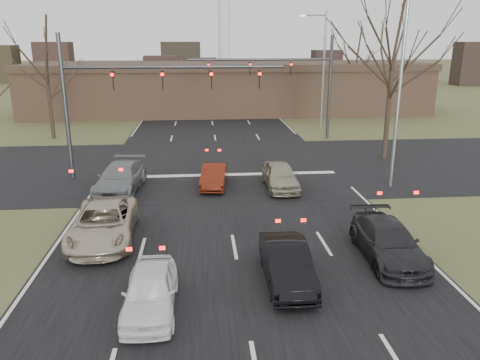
% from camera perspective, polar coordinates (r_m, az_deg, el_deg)
% --- Properties ---
extents(ground, '(360.00, 360.00, 0.00)m').
position_cam_1_polar(ground, '(15.41, 0.15, -12.86)').
color(ground, '#4A532C').
rests_on(ground, ground).
extents(road_main, '(14.00, 300.00, 0.02)m').
position_cam_1_polar(road_main, '(73.76, -4.07, 10.72)').
color(road_main, black).
rests_on(road_main, ground).
extents(road_cross, '(200.00, 14.00, 0.02)m').
position_cam_1_polar(road_cross, '(29.38, -2.45, 1.70)').
color(road_cross, black).
rests_on(road_cross, ground).
extents(building, '(42.40, 10.40, 5.30)m').
position_cam_1_polar(building, '(51.69, -1.41, 11.19)').
color(building, brown).
rests_on(building, ground).
extents(mast_arm_near, '(12.12, 0.24, 8.00)m').
position_cam_1_polar(mast_arm_near, '(26.79, -13.84, 10.79)').
color(mast_arm_near, '#383A3D').
rests_on(mast_arm_near, ground).
extents(mast_arm_far, '(11.12, 0.24, 8.00)m').
position_cam_1_polar(mast_arm_far, '(37.19, 6.67, 12.58)').
color(mast_arm_far, '#383A3D').
rests_on(mast_arm_far, ground).
extents(streetlight_right_near, '(2.34, 0.25, 10.00)m').
position_cam_1_polar(streetlight_right_near, '(25.50, 18.57, 11.30)').
color(streetlight_right_near, gray).
rests_on(streetlight_right_near, ground).
extents(streetlight_right_far, '(2.34, 0.25, 10.00)m').
position_cam_1_polar(streetlight_right_far, '(41.76, 9.93, 13.67)').
color(streetlight_right_far, gray).
rests_on(streetlight_right_far, ground).
extents(tree_right_near, '(6.90, 6.90, 11.50)m').
position_cam_1_polar(tree_right_near, '(31.82, 18.55, 18.20)').
color(tree_right_near, black).
rests_on(tree_right_near, ground).
extents(tree_left_far, '(5.70, 5.70, 9.50)m').
position_cam_1_polar(tree_left_far, '(40.14, -22.88, 15.06)').
color(tree_left_far, black).
rests_on(tree_left_far, ground).
extents(tree_right_far, '(5.40, 5.40, 9.00)m').
position_cam_1_polar(tree_right_far, '(51.00, 14.08, 15.47)').
color(tree_right_far, black).
rests_on(tree_right_far, ground).
extents(car_silver_suv, '(2.60, 5.27, 1.44)m').
position_cam_1_polar(car_silver_suv, '(19.19, -16.32, -5.04)').
color(car_silver_suv, '#B7A994').
rests_on(car_silver_suv, ground).
extents(car_white_sedan, '(1.50, 3.71, 1.27)m').
position_cam_1_polar(car_white_sedan, '(14.17, -10.89, -13.09)').
color(car_white_sedan, white).
rests_on(car_white_sedan, ground).
extents(car_black_hatch, '(1.42, 4.00, 1.31)m').
position_cam_1_polar(car_black_hatch, '(15.48, 5.72, -10.06)').
color(car_black_hatch, black).
rests_on(car_black_hatch, ground).
extents(car_charcoal_sedan, '(2.01, 4.64, 1.33)m').
position_cam_1_polar(car_charcoal_sedan, '(17.73, 17.59, -7.18)').
color(car_charcoal_sedan, black).
rests_on(car_charcoal_sedan, ground).
extents(car_grey_ahead, '(2.51, 5.17, 1.45)m').
position_cam_1_polar(car_grey_ahead, '(25.10, -14.38, 0.24)').
color(car_grey_ahead, slate).
rests_on(car_grey_ahead, ground).
extents(car_red_ahead, '(1.68, 3.74, 1.19)m').
position_cam_1_polar(car_red_ahead, '(25.21, -3.18, 0.52)').
color(car_red_ahead, '#56190C').
rests_on(car_red_ahead, ground).
extents(car_silver_ahead, '(1.65, 4.09, 1.39)m').
position_cam_1_polar(car_silver_ahead, '(24.93, 4.93, 0.54)').
color(car_silver_ahead, '#9A967D').
rests_on(car_silver_ahead, ground).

